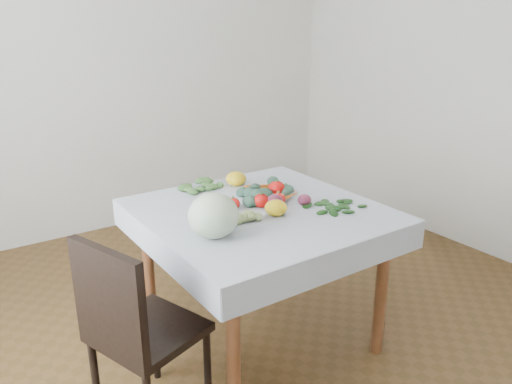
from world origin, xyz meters
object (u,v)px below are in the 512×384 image
Objects in this scene: heirloom_back at (236,179)px; carrot_bunch at (274,192)px; chair at (132,324)px; cabbage at (214,216)px; table at (260,228)px.

heirloom_back reaches higher than carrot_bunch.
carrot_bunch is at bearing 20.34° from chair.
heirloom_back is (0.88, 0.61, 0.30)m from chair.
cabbage is 0.63m from carrot_bunch.
cabbage is at bearing 7.54° from chair.
table is at bearing 15.72° from chair.
chair is 7.49× the size of heirloom_back.
heirloom_back is 0.27m from carrot_bunch.
cabbage reaches higher than heirloom_back.
table is 4.53× the size of cabbage.
table is 0.82m from chair.
carrot_bunch is (0.55, 0.30, -0.08)m from cabbage.
heirloom_back is (0.46, 0.55, -0.06)m from cabbage.
chair is 1.11m from heirloom_back.
chair reaches higher than carrot_bunch.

